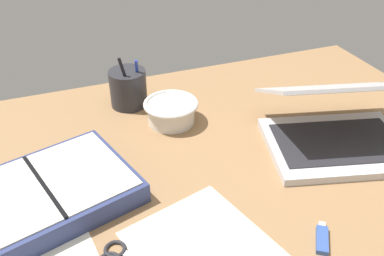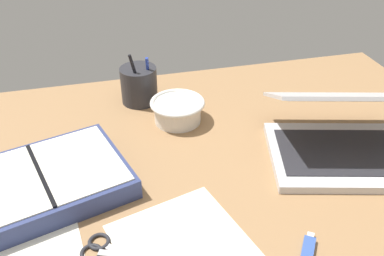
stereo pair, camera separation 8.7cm
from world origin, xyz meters
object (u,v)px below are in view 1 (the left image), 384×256
(bowl, at_px, (171,111))
(planner, at_px, (46,194))
(pen_cup, at_px, (128,88))
(laptop, at_px, (337,125))

(bowl, distance_m, planner, 0.37)
(pen_cup, distance_m, planner, 0.39)
(pen_cup, xyz_separation_m, planner, (-0.24, -0.31, -0.03))
(laptop, height_order, planner, laptop)
(laptop, relative_size, planner, 1.00)
(laptop, height_order, pen_cup, laptop)
(laptop, bearing_deg, bowl, 160.47)
(laptop, distance_m, pen_cup, 0.52)
(bowl, bearing_deg, pen_cup, 122.36)
(pen_cup, bearing_deg, planner, -127.28)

